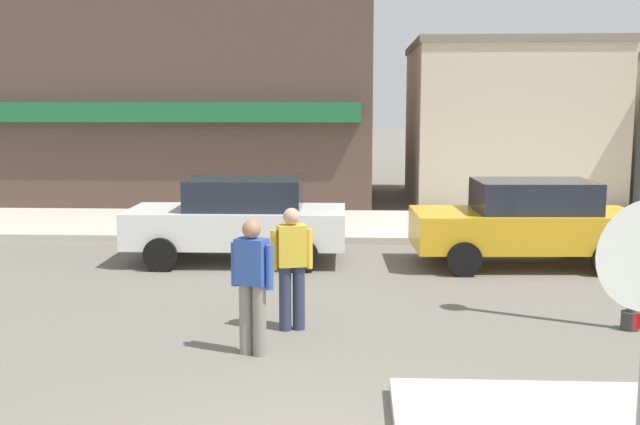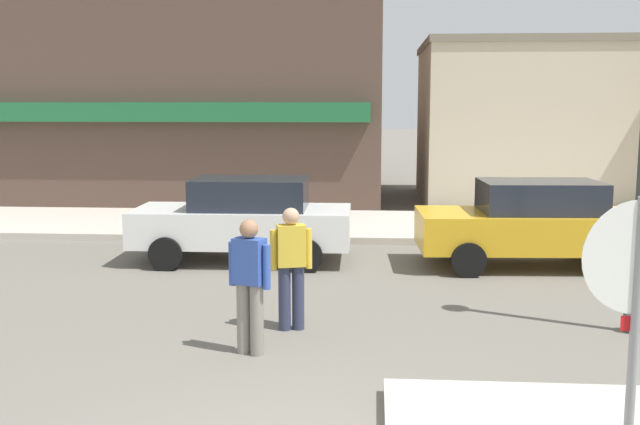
# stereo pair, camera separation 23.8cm
# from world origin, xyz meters

# --- Properties ---
(kerb_far) EXTENTS (80.00, 4.00, 0.15)m
(kerb_far) POSITION_xyz_m (0.00, 12.10, 0.07)
(kerb_far) COLOR beige
(kerb_far) RESTS_ON ground
(parked_car_nearest) EXTENTS (4.03, 1.93, 1.56)m
(parked_car_nearest) POSITION_xyz_m (-1.84, 8.31, 0.81)
(parked_car_nearest) COLOR white
(parked_car_nearest) RESTS_ON ground
(parked_car_second) EXTENTS (4.08, 2.02, 1.56)m
(parked_car_second) POSITION_xyz_m (3.41, 8.21, 0.81)
(parked_car_second) COLOR gold
(parked_car_second) RESTS_ON ground
(pedestrian_crossing_near) EXTENTS (0.55, 0.33, 1.61)m
(pedestrian_crossing_near) POSITION_xyz_m (-0.87, 3.14, 0.87)
(pedestrian_crossing_near) COLOR gray
(pedestrian_crossing_near) RESTS_ON ground
(pedestrian_crossing_far) EXTENTS (0.55, 0.30, 1.61)m
(pedestrian_crossing_far) POSITION_xyz_m (-0.50, 4.14, 0.87)
(pedestrian_crossing_far) COLOR #2D334C
(pedestrian_crossing_far) RESTS_ON ground
(building_corner_shop) EXTENTS (12.04, 9.93, 7.39)m
(building_corner_shop) POSITION_xyz_m (-5.12, 18.81, 3.70)
(building_corner_shop) COLOR brown
(building_corner_shop) RESTS_ON ground
(building_storefront_left_near) EXTENTS (5.64, 6.04, 4.70)m
(building_storefront_left_near) POSITION_xyz_m (4.76, 17.61, 2.35)
(building_storefront_left_near) COLOR beige
(building_storefront_left_near) RESTS_ON ground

